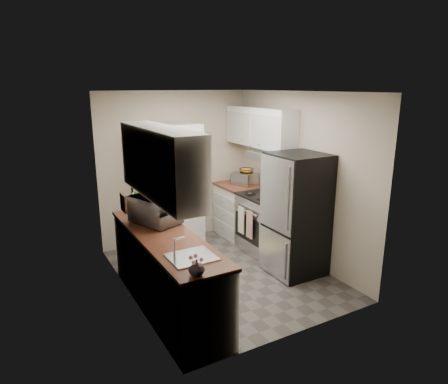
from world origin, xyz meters
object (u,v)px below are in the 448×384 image
(refrigerator, at_px, (296,214))
(electric_range, at_px, (265,223))
(toaster_oven, at_px, (245,179))
(microwave, at_px, (156,210))
(wine_bottle, at_px, (133,202))
(pantry_cabinet, at_px, (172,187))

(refrigerator, bearing_deg, electric_range, 87.52)
(toaster_oven, bearing_deg, refrigerator, -112.35)
(toaster_oven, bearing_deg, electric_range, -114.41)
(electric_range, relative_size, microwave, 1.87)
(refrigerator, relative_size, toaster_oven, 4.50)
(refrigerator, height_order, wine_bottle, refrigerator)
(pantry_cabinet, xyz_separation_m, microwave, (-0.73, -1.29, 0.09))
(electric_range, height_order, refrigerator, refrigerator)
(electric_range, bearing_deg, toaster_oven, 83.54)
(microwave, relative_size, wine_bottle, 1.85)
(refrigerator, distance_m, microwave, 1.94)
(microwave, bearing_deg, wine_bottle, -5.44)
(wine_bottle, height_order, toaster_oven, wine_bottle)
(electric_range, height_order, toaster_oven, toaster_oven)
(electric_range, relative_size, toaster_oven, 2.99)
(electric_range, bearing_deg, wine_bottle, 176.63)
(wine_bottle, distance_m, toaster_oven, 2.22)
(wine_bottle, xyz_separation_m, toaster_oven, (2.14, 0.62, -0.05))
(pantry_cabinet, distance_m, microwave, 1.49)
(electric_range, height_order, microwave, microwave)
(pantry_cabinet, height_order, microwave, pantry_cabinet)
(refrigerator, height_order, microwave, refrigerator)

